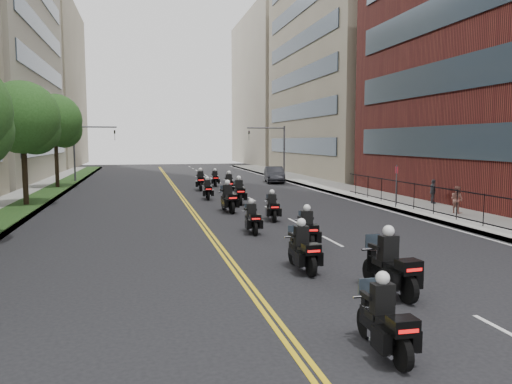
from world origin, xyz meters
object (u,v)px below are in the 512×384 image
(motorcycle_0, at_px, (385,322))
(motorcycle_9, at_px, (229,185))
(motorcycle_2, at_px, (303,250))
(motorcycle_8, at_px, (208,190))
(motorcycle_1, at_px, (391,268))
(motorcycle_5, at_px, (272,208))
(motorcycle_4, at_px, (252,219))
(motorcycle_3, at_px, (307,231))
(pedestrian_b, at_px, (457,200))
(pedestrian_c, at_px, (433,191))
(motorcycle_10, at_px, (201,181))
(motorcycle_11, at_px, (215,179))
(motorcycle_7, at_px, (239,193))
(motorcycle_6, at_px, (228,199))
(parked_sedan, at_px, (274,175))

(motorcycle_0, bearing_deg, motorcycle_9, 86.90)
(motorcycle_2, distance_m, motorcycle_8, 19.83)
(motorcycle_0, bearing_deg, motorcycle_1, 61.31)
(motorcycle_5, bearing_deg, motorcycle_8, 107.66)
(motorcycle_1, relative_size, motorcycle_5, 1.16)
(motorcycle_8, bearing_deg, motorcycle_4, -86.49)
(motorcycle_3, relative_size, pedestrian_b, 1.50)
(motorcycle_3, height_order, pedestrian_c, pedestrian_c)
(motorcycle_4, xyz_separation_m, motorcycle_9, (1.77, 15.94, 0.11))
(motorcycle_4, relative_size, motorcycle_9, 0.84)
(motorcycle_2, xyz_separation_m, motorcycle_10, (-0.08, 26.37, 0.08))
(motorcycle_3, xyz_separation_m, motorcycle_4, (-1.41, 3.42, -0.05))
(motorcycle_2, relative_size, motorcycle_9, 0.92)
(motorcycle_10, bearing_deg, motorcycle_11, 66.77)
(motorcycle_5, xyz_separation_m, pedestrian_c, (11.29, 3.27, 0.28))
(motorcycle_11, height_order, pedestrian_c, pedestrian_c)
(motorcycle_10, bearing_deg, motorcycle_7, -77.91)
(motorcycle_5, relative_size, pedestrian_b, 1.45)
(motorcycle_6, xyz_separation_m, motorcycle_11, (1.65, 16.32, -0.09))
(motorcycle_9, bearing_deg, motorcycle_1, -83.60)
(motorcycle_0, relative_size, motorcycle_5, 1.01)
(pedestrian_b, bearing_deg, motorcycle_1, 124.15)
(motorcycle_0, relative_size, motorcycle_4, 1.05)
(motorcycle_9, height_order, motorcycle_11, motorcycle_9)
(motorcycle_5, height_order, parked_sedan, motorcycle_5)
(motorcycle_1, xyz_separation_m, motorcycle_8, (-1.88, 22.64, -0.10))
(motorcycle_3, bearing_deg, pedestrian_b, 36.29)
(motorcycle_8, relative_size, pedestrian_c, 1.42)
(motorcycle_11, bearing_deg, motorcycle_8, -97.59)
(motorcycle_8, bearing_deg, pedestrian_c, -24.16)
(motorcycle_9, distance_m, motorcycle_10, 4.11)
(parked_sedan, relative_size, pedestrian_c, 3.12)
(parked_sedan, bearing_deg, pedestrian_c, -65.79)
(pedestrian_b, bearing_deg, motorcycle_4, 86.35)
(motorcycle_9, height_order, pedestrian_c, motorcycle_9)
(motorcycle_6, bearing_deg, motorcycle_5, -68.79)
(motorcycle_7, relative_size, motorcycle_10, 0.99)
(motorcycle_3, distance_m, parked_sedan, 29.77)
(motorcycle_1, relative_size, motorcycle_7, 1.00)
(motorcycle_0, xyz_separation_m, motorcycle_4, (0.30, 12.91, -0.03))
(motorcycle_5, bearing_deg, motorcycle_3, -87.02)
(parked_sedan, bearing_deg, motorcycle_0, -92.81)
(motorcycle_2, bearing_deg, motorcycle_4, 88.74)
(motorcycle_1, bearing_deg, parked_sedan, 75.05)
(motorcycle_1, relative_size, motorcycle_2, 1.11)
(motorcycle_8, xyz_separation_m, parked_sedan, (8.20, 12.50, 0.15))
(motorcycle_4, bearing_deg, pedestrian_c, 27.05)
(motorcycle_2, relative_size, pedestrian_c, 1.48)
(motorcycle_11, relative_size, parked_sedan, 0.46)
(motorcycle_5, relative_size, motorcycle_10, 0.85)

